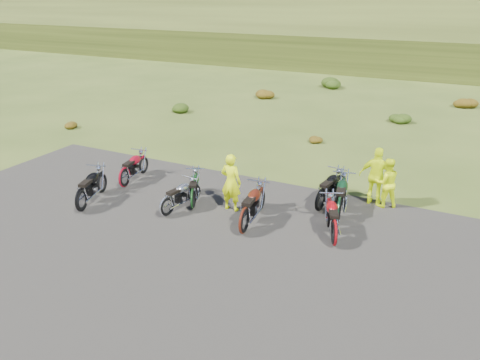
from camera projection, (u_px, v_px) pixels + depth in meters
The scene contains 22 objects.
ground at pixel (227, 230), 13.61m from camera, with size 300.00×300.00×0.00m, color #364918.
gravel_pad at pixel (190, 263), 11.96m from camera, with size 20.00×12.00×0.04m, color black.
hill_slope at pixel (427, 49), 55.00m from camera, with size 300.00×46.00×3.00m, color #2E3712, non-canonical shape.
hill_plateau at pixel (458, 21), 104.67m from camera, with size 300.00×90.00×9.17m, color #2E3712.
shrub_0 at pixel (73, 124), 23.47m from camera, with size 0.77×0.77×0.45m, color #5D340B.
shrub_1 at pixel (179, 107), 26.63m from camera, with size 1.03×1.03×0.61m, color #1A310C.
shrub_2 at pixel (264, 93), 29.78m from camera, with size 1.30×1.30×0.77m, color #5D340B.
shrub_3 at pixel (332, 82), 32.94m from camera, with size 1.56×1.56×0.92m, color #1A310C.
shrub_4 at pixel (314, 138), 21.31m from camera, with size 0.77×0.77×0.45m, color #5D340B.
shrub_5 at pixel (399, 117), 24.47m from camera, with size 1.03×1.03×0.61m, color #1A310C.
shrub_6 at pixel (465, 101), 27.62m from camera, with size 1.30×1.30×0.77m, color #5D340B.
motorcycle_0 at pixel (83, 211), 14.74m from camera, with size 2.13×0.71×1.12m, color black, non-canonical shape.
motorcycle_1 at pixel (125, 187), 16.53m from camera, with size 2.02×0.67×1.06m, color maroon, non-canonical shape.
motorcycle_2 at pixel (193, 209), 14.89m from camera, with size 1.89×0.63×0.99m, color black, non-canonical shape.
motorcycle_3 at pixel (168, 217), 14.40m from camera, with size 1.88×0.63×0.98m, color #9A9A9E, non-canonical shape.
motorcycle_4 at pixel (244, 234), 13.40m from camera, with size 2.23×0.74×1.17m, color #47160B, non-canonical shape.
motorcycle_5 at pixel (320, 211), 14.75m from camera, with size 2.09×0.70×1.10m, color black, non-canonical shape.
motorcycle_6 at pixel (333, 245), 12.78m from camera, with size 2.05×0.68×1.07m, color maroon, non-canonical shape.
motorcycle_7 at pixel (337, 222), 14.06m from camera, with size 2.22×0.74×1.16m, color black, non-canonical shape.
person_middle at pixel (231, 183), 14.48m from camera, with size 0.68×0.44×1.85m, color #CCE00B.
person_right_a at pixel (386, 183), 14.76m from camera, with size 0.79×0.61×1.62m, color #CCE00B.
person_right_b at pixel (377, 177), 14.88m from camera, with size 1.11×0.46×1.90m, color #CCE00B.
Camera 1 is at (5.74, -10.61, 6.49)m, focal length 35.00 mm.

